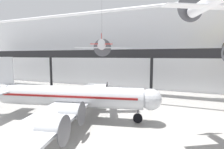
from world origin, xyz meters
The scene contains 7 objects.
ground_plane centered at (0.00, 0.00, 0.00)m, with size 260.00×260.00×0.00m, color #9E9B96.
hangar_back_wall centered at (0.00, 33.69, 11.12)m, with size 140.00×3.00×22.25m.
mezzanine_walkway centered at (0.00, 25.73, 8.99)m, with size 110.00×3.20×10.68m.
ceiling_truss_beam centered at (0.00, 18.22, 18.26)m, with size 120.00×0.60×0.60m.
airliner_silver_main centered at (-8.23, 5.26, 3.29)m, with size 26.07×30.07×9.04m.
suspended_plane_white_twin centered at (9.07, 4.34, 14.38)m, with size 8.65×7.78×4.86m.
suspended_plane_silver_racer centered at (-5.38, 10.34, 10.85)m, with size 8.72×7.61×8.84m.
Camera 1 is at (6.71, -15.48, 9.23)m, focal length 28.00 mm.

